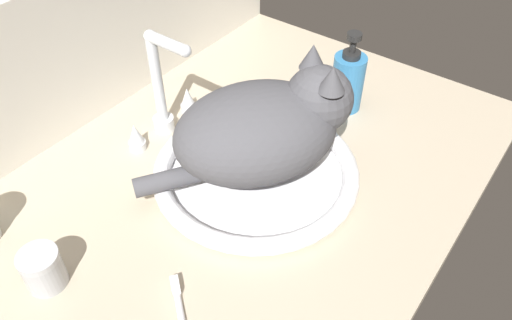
{
  "coord_description": "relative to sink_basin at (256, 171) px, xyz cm",
  "views": [
    {
      "loc": [
        -48.63,
        -38.25,
        65.17
      ],
      "look_at": [
        1.4,
        -1.13,
        7.0
      ],
      "focal_mm": 35.28,
      "sensor_mm": 36.0,
      "label": 1
    }
  ],
  "objects": [
    {
      "name": "backsplash_wall",
      "position": [
        -1.4,
        36.61,
        11.22
      ],
      "size": [
        101.64,
        2.4,
        31.1
      ],
      "primitive_type": "cube",
      "color": "silver",
      "rests_on": "ground"
    },
    {
      "name": "soap_pump_bottle",
      "position": [
        27.18,
        -2.3,
        4.89
      ],
      "size": [
        6.34,
        6.34,
        16.57
      ],
      "color": "teal",
      "rests_on": "countertop"
    },
    {
      "name": "metal_jar",
      "position": [
        -34.97,
        11.14,
        1.84
      ],
      "size": [
        5.73,
        5.73,
        6.3
      ],
      "color": "#B2B5BA",
      "rests_on": "countertop"
    },
    {
      "name": "sink_basin",
      "position": [
        0.0,
        0.0,
        0.0
      ],
      "size": [
        35.65,
        35.65,
        2.97
      ],
      "color": "white",
      "rests_on": "countertop"
    },
    {
      "name": "cat",
      "position": [
        1.84,
        -1.19,
        9.44
      ],
      "size": [
        35.19,
        31.82,
        19.11
      ],
      "color": "#4C4C51",
      "rests_on": "sink_basin"
    },
    {
      "name": "countertop",
      "position": [
        -1.4,
        1.13,
        -2.83
      ],
      "size": [
        101.64,
        68.55,
        3.0
      ],
      "primitive_type": "cube",
      "color": "#B7A88E",
      "rests_on": "ground"
    },
    {
      "name": "faucet",
      "position": [
        -0.0,
        21.32,
        6.84
      ],
      "size": [
        17.25,
        11.0,
        21.16
      ],
      "color": "silver",
      "rests_on": "countertop"
    }
  ]
}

